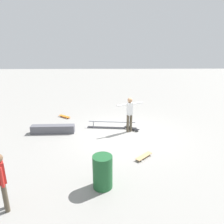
# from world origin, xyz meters

# --- Properties ---
(ground_plane) EXTENTS (60.00, 60.00, 0.00)m
(ground_plane) POSITION_xyz_m (0.00, 0.00, 0.00)
(ground_plane) COLOR gray
(grind_rail) EXTENTS (2.50, 0.49, 0.35)m
(grind_rail) POSITION_xyz_m (0.54, -0.80, 0.15)
(grind_rail) COLOR black
(grind_rail) RESTS_ON ground_plane
(skate_ledge) EXTENTS (2.02, 0.43, 0.38)m
(skate_ledge) POSITION_xyz_m (3.34, -0.23, 0.19)
(skate_ledge) COLOR #595960
(skate_ledge) RESTS_ON ground_plane
(skater_main) EXTENTS (1.26, 0.63, 1.67)m
(skater_main) POSITION_xyz_m (-0.29, -0.33, 0.97)
(skater_main) COLOR brown
(skater_main) RESTS_ON ground_plane
(skateboard_main) EXTENTS (0.73, 0.69, 0.09)m
(skateboard_main) POSITION_xyz_m (-0.43, -0.55, 0.07)
(skateboard_main) COLOR black
(skateboard_main) RESTS_ON ground_plane
(bystander_red_shirt) EXTENTS (0.26, 0.33, 1.55)m
(bystander_red_shirt) POSITION_xyz_m (3.27, 4.57, 0.88)
(bystander_red_shirt) COLOR brown
(bystander_red_shirt) RESTS_ON ground_plane
(loose_skateboard_natural) EXTENTS (0.71, 0.70, 0.09)m
(loose_skateboard_natural) POSITION_xyz_m (-0.58, 2.15, 0.07)
(loose_skateboard_natural) COLOR tan
(loose_skateboard_natural) RESTS_ON ground_plane
(loose_skateboard_orange) EXTENTS (0.76, 0.63, 0.09)m
(loose_skateboard_orange) POSITION_xyz_m (3.25, -2.45, 0.07)
(loose_skateboard_orange) COLOR orange
(loose_skateboard_orange) RESTS_ON ground_plane
(trash_bin) EXTENTS (0.57, 0.57, 1.00)m
(trash_bin) POSITION_xyz_m (0.89, 3.74, 0.50)
(trash_bin) COLOR #1E592D
(trash_bin) RESTS_ON ground_plane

